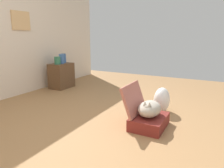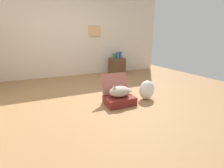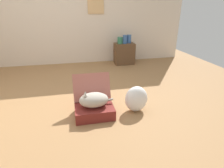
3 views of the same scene
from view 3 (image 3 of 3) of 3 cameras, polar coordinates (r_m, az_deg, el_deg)
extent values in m
plane|color=#9E7247|center=(3.19, -13.13, -4.67)|extent=(7.68, 7.68, 0.00)
cube|color=beige|center=(5.11, -14.54, 20.55)|extent=(6.40, 0.12, 2.60)
cube|color=#DCAE74|center=(5.08, -5.02, 22.77)|extent=(0.41, 0.02, 0.36)
cube|color=maroon|center=(2.65, -5.47, -8.23)|extent=(0.54, 0.41, 0.15)
cube|color=#B26356|center=(2.73, -6.26, -0.92)|extent=(0.54, 0.18, 0.39)
ellipsoid|color=#B2A899|center=(2.57, -5.61, -4.88)|extent=(0.40, 0.28, 0.20)
sphere|color=#B2A899|center=(2.54, -8.13, -4.37)|extent=(0.11, 0.11, 0.11)
cone|color=#B2A899|center=(2.49, -8.16, -3.31)|extent=(0.05, 0.05, 0.05)
cone|color=#B2A899|center=(2.54, -8.27, -2.75)|extent=(0.05, 0.05, 0.05)
cylinder|color=#B2A899|center=(2.65, -1.77, -5.18)|extent=(0.20, 0.03, 0.07)
ellipsoid|color=white|center=(2.73, 7.49, -4.60)|extent=(0.33, 0.24, 0.39)
cube|color=brown|center=(5.02, 3.78, 9.34)|extent=(0.51, 0.36, 0.55)
cylinder|color=#2D7051|center=(4.90, 2.48, 13.30)|extent=(0.13, 0.13, 0.16)
cylinder|color=#38609E|center=(5.01, 5.27, 13.69)|extent=(0.11, 0.11, 0.21)
cylinder|color=#38609E|center=(4.92, 3.98, 13.60)|extent=(0.11, 0.11, 0.21)
camera|label=1|loc=(2.70, -67.43, 2.95)|focal=33.47mm
camera|label=2|loc=(1.03, -104.08, -20.94)|focal=24.73mm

